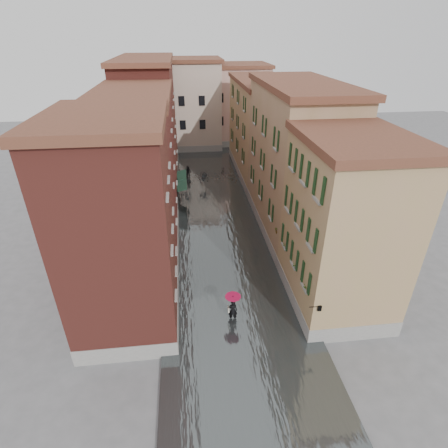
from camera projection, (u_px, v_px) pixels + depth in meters
ground at (231, 288)px, 26.56m from camera, size 120.00×120.00×0.00m
floodwater at (215, 210)px, 37.80m from camera, size 10.00×60.00×0.20m
building_left_near at (121, 233)px, 20.97m from camera, size 6.00×8.00×13.00m
building_left_mid at (139, 172)px, 30.63m from camera, size 6.00×14.00×12.50m
building_left_far at (150, 124)px, 43.29m from camera, size 6.00×16.00×14.00m
building_right_near at (342, 230)px, 22.73m from camera, size 6.00×8.00×11.50m
building_right_mid at (295, 163)px, 31.91m from camera, size 6.00×14.00×13.00m
building_right_far at (261, 130)px, 45.30m from camera, size 6.00×16.00×11.50m
building_end_cream at (182, 106)px, 56.08m from camera, size 12.00×9.00×13.00m
building_end_pink at (235, 105)px, 58.96m from camera, size 10.00×9.00×12.00m
awning_near at (182, 186)px, 37.49m from camera, size 1.09×2.74×2.80m
awning_far at (181, 176)px, 40.17m from camera, size 1.09×3.08×2.80m
wall_lantern at (319, 308)px, 20.33m from camera, size 0.71×0.22×0.35m
window_planters at (291, 252)px, 24.51m from camera, size 0.59×8.06×0.84m
pedestrian_main at (233, 305)px, 22.96m from camera, size 1.07×1.07×2.06m
pedestrian_far at (188, 173)px, 45.56m from camera, size 1.00×0.87×1.74m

